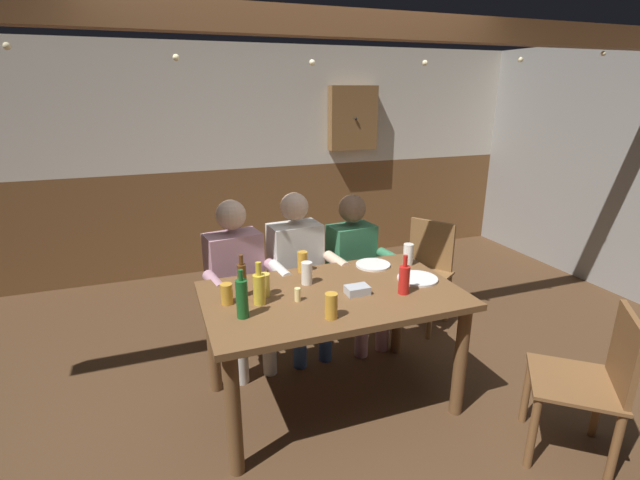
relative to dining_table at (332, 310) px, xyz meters
name	(u,v)px	position (x,y,z in m)	size (l,w,h in m)	color
ground_plane	(342,416)	(0.00, -0.17, -0.66)	(7.87, 7.87, 0.00)	#4C331E
back_wall_upper	(240,108)	(0.00, 2.65, 1.10)	(6.56, 0.12, 1.27)	silver
back_wall_wainscot	(246,217)	(0.00, 2.65, -0.09)	(6.56, 0.12, 1.13)	brown
ceiling_beam	(309,22)	(0.00, 0.40, 1.66)	(5.90, 0.14, 0.16)	brown
dining_table	(332,310)	(0.00, 0.00, 0.00)	(1.55, 0.92, 0.77)	brown
person_0	(238,277)	(-0.45, 0.69, 0.01)	(0.57, 0.57, 1.22)	#B78493
person_1	(299,267)	(0.01, 0.70, 0.02)	(0.54, 0.56, 1.23)	silver
person_2	(356,263)	(0.47, 0.69, 0.00)	(0.52, 0.56, 1.18)	#33724C
chair_empty_near_right	(592,381)	(1.12, -0.91, -0.18)	(0.62, 0.62, 0.88)	brown
chair_empty_near_left	(424,269)	(1.16, 0.77, -0.18)	(0.61, 0.61, 0.88)	brown
table_candle	(298,295)	(-0.23, -0.04, 0.16)	(0.04, 0.04, 0.08)	#F9E08C
condiment_caddy	(357,290)	(0.13, -0.07, 0.14)	(0.14, 0.10, 0.05)	#B2B7BC
plate_0	(417,279)	(0.59, -0.01, 0.12)	(0.26, 0.26, 0.01)	white
plate_1	(373,265)	(0.43, 0.31, 0.12)	(0.24, 0.24, 0.01)	white
bottle_0	(404,279)	(0.40, -0.16, 0.21)	(0.07, 0.07, 0.24)	red
bottle_1	(242,298)	(-0.57, -0.13, 0.23)	(0.07, 0.07, 0.27)	#195923
bottle_2	(242,279)	(-0.52, 0.14, 0.22)	(0.05, 0.05, 0.26)	#593314
bottle_3	(259,288)	(-0.45, 0.00, 0.22)	(0.07, 0.07, 0.25)	gold
pint_glass_0	(264,285)	(-0.40, 0.10, 0.19)	(0.07, 0.07, 0.14)	#E5C64C
pint_glass_1	(227,294)	(-0.62, 0.07, 0.18)	(0.07, 0.07, 0.12)	gold
pint_glass_2	(307,273)	(-0.10, 0.18, 0.19)	(0.07, 0.07, 0.14)	white
pint_glass_3	(331,306)	(-0.13, -0.30, 0.19)	(0.07, 0.07, 0.14)	gold
pint_glass_4	(408,254)	(0.67, 0.25, 0.19)	(0.07, 0.07, 0.15)	white
pint_glass_5	(303,262)	(-0.06, 0.39, 0.19)	(0.07, 0.07, 0.14)	gold
wall_dart_cabinet	(353,118)	(1.25, 2.52, 0.98)	(0.56, 0.15, 0.70)	brown
string_lights	(312,54)	(0.00, 0.35, 1.48)	(4.63, 0.04, 0.14)	#F9EAB2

